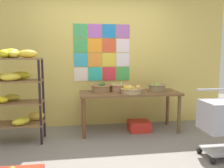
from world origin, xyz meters
name	(u,v)px	position (x,y,z in m)	size (l,w,h in m)	color
ground	(116,160)	(0.00, 0.00, 0.00)	(9.20, 9.20, 0.00)	slate
back_wall_with_art	(102,49)	(0.00, 1.63, 1.49)	(4.95, 0.07, 2.98)	#D6BB5A
banana_shelf_unit	(13,87)	(-1.48, 0.87, 0.89)	(0.88, 0.46, 1.47)	black
display_table	(130,97)	(0.44, 1.14, 0.64)	(1.77, 0.65, 0.72)	brown
fruit_basket_right	(157,87)	(0.94, 1.13, 0.79)	(0.31, 0.31, 0.15)	olive
fruit_basket_left	(101,88)	(-0.06, 1.26, 0.79)	(0.36, 0.36, 0.17)	olive
fruit_basket_back_left	(131,90)	(0.42, 0.98, 0.78)	(0.38, 0.38, 0.15)	#A58758
fruit_basket_back_right	(120,87)	(0.29, 1.27, 0.79)	(0.38, 0.38, 0.15)	#B37B57
produce_crate_under_table	(139,126)	(0.62, 1.12, 0.09)	(0.38, 0.34, 0.18)	red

